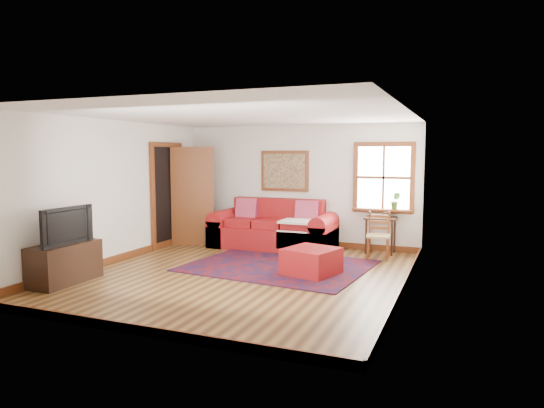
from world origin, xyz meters
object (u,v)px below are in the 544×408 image
at_px(red_leather_sofa, 274,232).
at_px(red_ottoman, 311,261).
at_px(side_table, 381,224).
at_px(media_cabinet, 65,263).
at_px(ladder_back_chair, 379,234).

distance_m(red_leather_sofa, red_ottoman, 2.30).
bearing_deg(side_table, media_cabinet, -135.61).
distance_m(red_leather_sofa, side_table, 2.14).
height_order(red_ottoman, ladder_back_chair, ladder_back_chair).
relative_size(red_ottoman, ladder_back_chair, 0.87).
xyz_separation_m(red_ottoman, media_cabinet, (-3.26, -1.83, 0.08)).
xyz_separation_m(red_leather_sofa, red_ottoman, (1.38, -1.84, -0.11)).
bearing_deg(red_ottoman, ladder_back_chair, 79.85).
distance_m(ladder_back_chair, media_cabinet, 5.29).
relative_size(red_leather_sofa, ladder_back_chair, 2.93).
bearing_deg(side_table, ladder_back_chair, -84.79).
bearing_deg(red_leather_sofa, media_cabinet, -117.11).
relative_size(red_ottoman, media_cabinet, 0.69).
relative_size(side_table, ladder_back_chair, 0.82).
relative_size(red_ottoman, side_table, 1.06).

